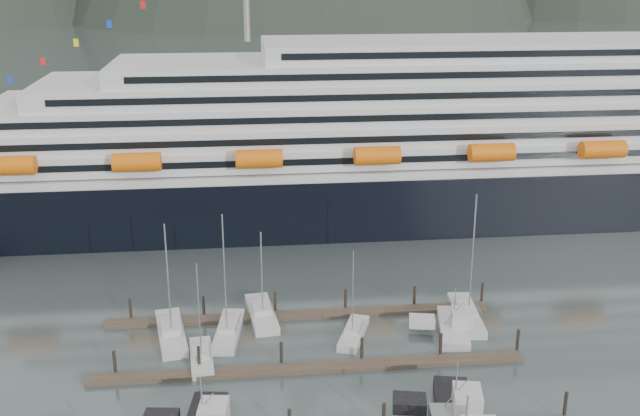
# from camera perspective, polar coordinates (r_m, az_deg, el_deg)

# --- Properties ---
(ground) EXTENTS (1600.00, 1600.00, 0.00)m
(ground) POSITION_cam_1_polar(r_m,az_deg,el_deg) (82.16, 2.95, -13.09)
(ground) COLOR #495656
(ground) RESTS_ON ground
(cruise_ship) EXTENTS (210.00, 30.40, 50.30)m
(cruise_ship) POSITION_cam_1_polar(r_m,az_deg,el_deg) (134.46, 12.07, 4.72)
(cruise_ship) COLOR black
(cruise_ship) RESTS_ON ground
(dock_mid) EXTENTS (48.18, 2.28, 3.20)m
(dock_mid) POSITION_cam_1_polar(r_m,az_deg,el_deg) (84.05, -0.77, -12.03)
(dock_mid) COLOR #42352B
(dock_mid) RESTS_ON ground
(dock_far) EXTENTS (48.18, 2.28, 3.20)m
(dock_far) POSITION_cam_1_polar(r_m,az_deg,el_deg) (95.45, -1.52, -8.10)
(dock_far) COLOR #42352B
(dock_far) RESTS_ON ground
(sailboat_a) EXTENTS (3.11, 8.53, 12.58)m
(sailboat_a) POSITION_cam_1_polar(r_m,az_deg,el_deg) (86.62, -9.02, -11.21)
(sailboat_a) COLOR #BBBBBB
(sailboat_a) RESTS_ON ground
(sailboat_b) EXTENTS (4.80, 11.73, 15.29)m
(sailboat_b) POSITION_cam_1_polar(r_m,az_deg,el_deg) (92.26, -11.27, -9.37)
(sailboat_b) COLOR #BBBBBB
(sailboat_b) RESTS_ON ground
(sailboat_c) EXTENTS (5.08, 8.73, 11.73)m
(sailboat_c) POSITION_cam_1_polar(r_m,az_deg,el_deg) (90.72, 2.58, -9.54)
(sailboat_c) COLOR #BBBBBB
(sailboat_c) RESTS_ON ground
(sailboat_e) EXTENTS (4.01, 10.59, 16.17)m
(sailboat_e) POSITION_cam_1_polar(r_m,az_deg,el_deg) (91.64, -6.99, -9.34)
(sailboat_e) COLOR #BBBBBB
(sailboat_e) RESTS_ON ground
(sailboat_f) EXTENTS (4.12, 10.59, 12.42)m
(sailboat_f) POSITION_cam_1_polar(r_m,az_deg,el_deg) (95.34, -4.46, -8.10)
(sailboat_f) COLOR #BBBBBB
(sailboat_f) RESTS_ON ground
(sailboat_g) EXTENTS (3.84, 11.57, 17.22)m
(sailboat_g) POSITION_cam_1_polar(r_m,az_deg,el_deg) (96.60, 11.08, -8.03)
(sailboat_g) COLOR #BBBBBB
(sailboat_g) RESTS_ON ground
(trawler_d) EXTENTS (9.02, 12.05, 6.90)m
(trawler_d) POSITION_cam_1_polar(r_m,az_deg,el_deg) (76.96, 10.11, -14.99)
(trawler_d) COLOR black
(trawler_d) RESTS_ON ground
(trawler_e) EXTENTS (7.96, 10.35, 6.41)m
(trawler_e) POSITION_cam_1_polar(r_m,az_deg,el_deg) (92.57, 10.04, -8.92)
(trawler_e) COLOR #BBBBBB
(trawler_e) RESTS_ON ground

